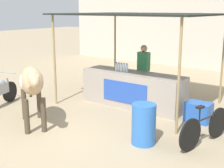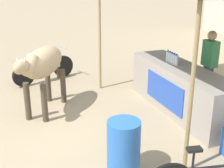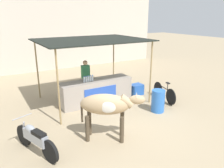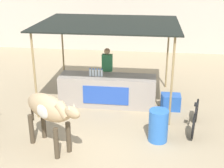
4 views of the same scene
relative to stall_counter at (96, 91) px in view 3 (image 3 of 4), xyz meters
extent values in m
plane|color=tan|center=(0.00, -2.20, -0.48)|extent=(60.00, 60.00, 0.00)
cube|color=beige|center=(0.00, 6.79, 2.89)|extent=(16.00, 0.50, 6.73)
cube|color=#9E9389|center=(0.00, 0.00, 0.00)|extent=(3.00, 0.80, 0.96)
cube|color=#264CB2|center=(0.00, -0.41, 0.00)|extent=(1.40, 0.02, 0.58)
cube|color=black|center=(0.00, 0.30, 2.06)|extent=(4.20, 3.20, 0.04)
cylinder|color=#997F51|center=(-1.89, -1.14, 0.79)|extent=(0.06, 0.06, 2.54)
cylinder|color=#997F51|center=(1.89, -1.14, 0.79)|extent=(0.06, 0.06, 2.54)
cylinder|color=#997F51|center=(-1.89, 1.74, 0.79)|extent=(0.06, 0.06, 2.54)
cylinder|color=#997F51|center=(1.89, 1.74, 0.79)|extent=(0.06, 0.06, 2.54)
cylinder|color=silver|center=(-0.53, -0.05, 0.59)|extent=(0.07, 0.07, 0.22)
cylinder|color=blue|center=(-0.53, -0.05, 0.71)|extent=(0.04, 0.04, 0.03)
cylinder|color=silver|center=(-0.44, -0.05, 0.59)|extent=(0.07, 0.07, 0.22)
cylinder|color=blue|center=(-0.44, -0.05, 0.71)|extent=(0.04, 0.04, 0.03)
cylinder|color=silver|center=(-0.35, -0.05, 0.59)|extent=(0.07, 0.07, 0.22)
cylinder|color=blue|center=(-0.35, -0.05, 0.71)|extent=(0.04, 0.04, 0.03)
cylinder|color=silver|center=(-0.26, -0.05, 0.59)|extent=(0.07, 0.07, 0.22)
cylinder|color=blue|center=(-0.26, -0.05, 0.71)|extent=(0.04, 0.04, 0.03)
cylinder|color=silver|center=(-0.17, -0.05, 0.59)|extent=(0.07, 0.07, 0.22)
cylinder|color=blue|center=(-0.17, -0.05, 0.71)|extent=(0.04, 0.04, 0.03)
cylinder|color=#383842|center=(-0.11, 0.75, -0.04)|extent=(0.22, 0.22, 0.88)
cube|color=#337F4C|center=(-0.11, 0.75, 0.68)|extent=(0.34, 0.20, 0.56)
sphere|color=tan|center=(-0.11, 0.75, 1.07)|extent=(0.20, 0.20, 0.20)
cube|color=blue|center=(1.97, -0.10, -0.24)|extent=(0.60, 0.44, 0.48)
cylinder|color=blue|center=(1.57, -1.99, -0.06)|extent=(0.49, 0.49, 0.84)
ellipsoid|color=tan|center=(-1.04, -2.64, 0.60)|extent=(1.45, 1.23, 0.60)
cylinder|color=#493D2C|center=(-0.54, -2.77, -0.09)|extent=(0.12, 0.12, 0.78)
cylinder|color=#493D2C|center=(-0.75, -3.07, -0.09)|extent=(0.12, 0.12, 0.78)
cylinder|color=#493D2C|center=(-1.34, -2.21, -0.09)|extent=(0.12, 0.12, 0.78)
cylinder|color=#493D2C|center=(-1.55, -2.51, -0.09)|extent=(0.12, 0.12, 0.78)
cylinder|color=tan|center=(-0.56, -2.98, 0.71)|extent=(0.51, 0.45, 0.41)
ellipsoid|color=tan|center=(-0.31, -3.16, 0.77)|extent=(0.49, 0.43, 0.26)
cone|color=beige|center=(-0.29, -3.09, 0.91)|extent=(0.05, 0.05, 0.10)
cone|color=beige|center=(-0.37, -3.20, 0.91)|extent=(0.05, 0.05, 0.10)
cylinder|color=#493D2C|center=(-1.59, -2.26, 0.33)|extent=(0.06, 0.06, 0.60)
ellipsoid|color=silver|center=(-1.09, -2.88, 0.60)|extent=(0.42, 0.33, 0.32)
cylinder|color=black|center=(-3.14, -1.80, -0.18)|extent=(0.28, 0.59, 0.60)
cylinder|color=black|center=(-2.73, -2.93, -0.18)|extent=(0.28, 0.59, 0.60)
cube|color=#999EA5|center=(-2.94, -2.36, 0.00)|extent=(0.48, 0.91, 0.28)
ellipsoid|color=#999EA5|center=(-3.01, -2.16, 0.16)|extent=(0.31, 0.41, 0.20)
cube|color=black|center=(-2.88, -2.53, 0.16)|extent=(0.32, 0.48, 0.10)
cylinder|color=#99999E|center=(-3.12, -1.85, 0.40)|extent=(0.53, 0.22, 0.03)
cylinder|color=#99999E|center=(-3.13, -1.82, 0.02)|extent=(0.12, 0.21, 0.49)
cylinder|color=black|center=(2.67, -0.79, -0.15)|extent=(0.17, 0.65, 0.66)
cylinder|color=black|center=(2.47, -1.77, -0.15)|extent=(0.17, 0.65, 0.66)
cylinder|color=black|center=(2.57, -1.28, 0.07)|extent=(0.21, 0.84, 0.04)
cylinder|color=black|center=(2.52, -1.49, 0.19)|extent=(0.03, 0.03, 0.28)
cube|color=black|center=(2.52, -1.49, 0.35)|extent=(0.13, 0.20, 0.04)
camera|label=1|loc=(4.59, -7.11, 2.20)|focal=50.00mm
camera|label=2|loc=(5.16, -3.59, 2.37)|focal=50.00mm
camera|label=3|loc=(-3.76, -7.61, 2.98)|focal=35.00mm
camera|label=4|loc=(1.29, -8.99, 3.74)|focal=50.00mm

